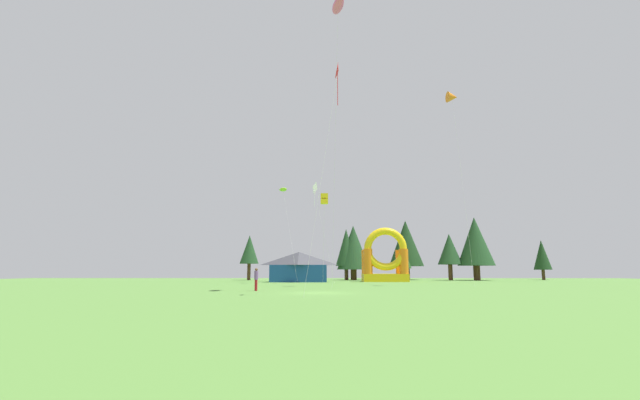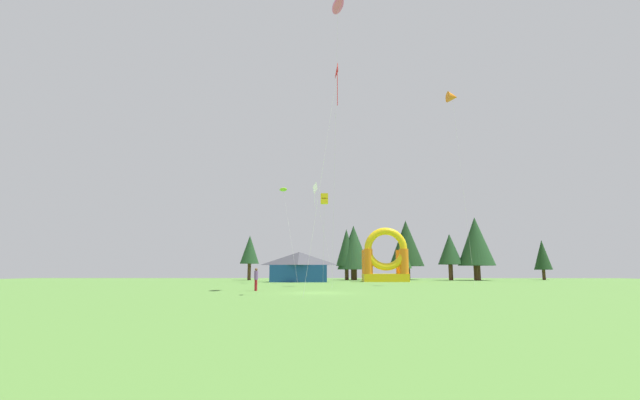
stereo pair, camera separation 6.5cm
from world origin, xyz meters
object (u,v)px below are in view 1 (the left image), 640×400
kite_lime_parafoil (283,190)px  festival_tent (299,267)px  kite_orange_delta (452,97)px  person_near_camera (256,277)px  kite_white_diamond (314,189)px  kite_red_diamond (338,74)px  kite_pink_parafoil (338,6)px  inflatable_red_slide (385,262)px  kite_yellow_box (324,199)px

kite_lime_parafoil → festival_tent: bearing=71.5°
kite_orange_delta → person_near_camera: kite_orange_delta is taller
kite_white_diamond → kite_red_diamond: bearing=-84.5°
festival_tent → kite_white_diamond: bearing=-71.2°
kite_pink_parafoil → inflatable_red_slide: bearing=75.7°
kite_orange_delta → festival_tent: bearing=140.6°
kite_orange_delta → person_near_camera: 30.05m
kite_lime_parafoil → person_near_camera: bearing=-89.6°
kite_white_diamond → kite_lime_parafoil: bearing=162.1°
kite_lime_parafoil → inflatable_red_slide: 18.04m
kite_pink_parafoil → kite_orange_delta: kite_pink_parafoil is taller
person_near_camera → kite_pink_parafoil: bearing=-130.5°
kite_pink_parafoil → inflatable_red_slide: size_ratio=3.28×
kite_lime_parafoil → festival_tent: 11.35m
kite_lime_parafoil → kite_pink_parafoil: 25.33m
person_near_camera → inflatable_red_slide: bearing=-68.0°
kite_yellow_box → kite_pink_parafoil: kite_pink_parafoil is taller
kite_orange_delta → inflatable_red_slide: kite_orange_delta is taller
kite_orange_delta → person_near_camera: bearing=-148.6°
kite_red_diamond → kite_white_diamond: bearing=95.5°
kite_lime_parafoil → inflatable_red_slide: (13.86, 7.00, -9.18)m
inflatable_red_slide → festival_tent: size_ratio=0.98×
kite_red_diamond → festival_tent: (-4.74, 32.59, -13.08)m
kite_lime_parafoil → kite_red_diamond: 28.23m
kite_orange_delta → kite_red_diamond: bearing=-126.2°
kite_yellow_box → inflatable_red_slide: bearing=65.5°
kite_lime_parafoil → kite_pink_parafoil: size_ratio=0.50×
kite_lime_parafoil → kite_pink_parafoil: bearing=-72.4°
kite_white_diamond → kite_red_diamond: size_ratio=0.79×
kite_orange_delta → kite_lime_parafoil: bearing=154.5°
kite_lime_parafoil → kite_orange_delta: (19.64, -9.38, 8.65)m
festival_tent → kite_pink_parafoil: bearing=-79.4°
kite_pink_parafoil → inflatable_red_slide: 36.09m
kite_yellow_box → festival_tent: kite_yellow_box is taller
kite_lime_parafoil → kite_pink_parafoil: (6.71, -21.09, 12.33)m
kite_pink_parafoil → person_near_camera: kite_pink_parafoil is taller
inflatable_red_slide → kite_red_diamond: bearing=-102.1°
inflatable_red_slide → festival_tent: 12.21m
kite_lime_parafoil → kite_red_diamond: kite_red_diamond is taller
kite_pink_parafoil → festival_tent: (-4.93, 26.41, -22.19)m
kite_pink_parafoil → inflatable_red_slide: (7.15, 28.09, -21.51)m
festival_tent → kite_yellow_box: bearing=-77.8°
kite_white_diamond → person_near_camera: size_ratio=7.01×
kite_lime_parafoil → kite_red_diamond: size_ratio=0.78×
kite_red_diamond → inflatable_red_slide: kite_red_diamond is taller
kite_lime_parafoil → person_near_camera: kite_lime_parafoil is taller
kite_white_diamond → person_near_camera: kite_white_diamond is taller
kite_pink_parafoil → kite_red_diamond: 11.01m
kite_white_diamond → kite_pink_parafoil: size_ratio=0.50×
inflatable_red_slide → festival_tent: (-12.08, -1.68, -0.68)m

